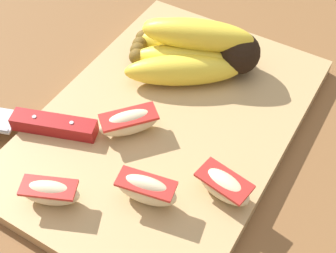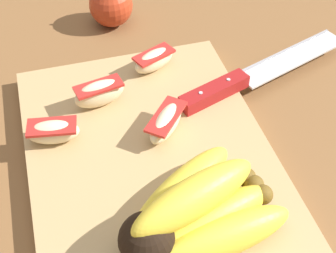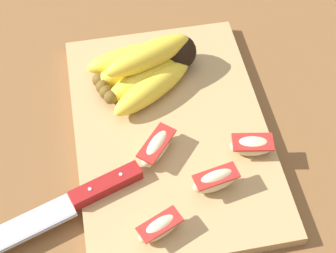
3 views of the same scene
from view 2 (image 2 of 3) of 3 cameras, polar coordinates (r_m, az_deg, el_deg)
The scene contains 9 objects.
ground_plane at distance 0.57m, azimuth 0.09°, elevation -5.86°, with size 6.00×6.00×0.00m, color brown.
cutting_board at distance 0.57m, azimuth -1.77°, elevation -4.56°, with size 0.40×0.28×0.02m, color tan.
banana_bunch at distance 0.49m, azimuth 3.08°, elevation -9.89°, with size 0.15×0.17×0.07m.
chefs_knife at distance 0.66m, azimuth 8.59°, elevation 5.42°, with size 0.12×0.27×0.02m.
apple_wedge_near at distance 0.58m, azimuth -0.21°, elevation 0.54°, with size 0.07×0.07×0.03m.
apple_wedge_middle at distance 0.67m, azimuth -1.62°, elevation 7.68°, with size 0.05×0.07×0.03m.
apple_wedge_far at distance 0.62m, azimuth -7.91°, elevation 3.83°, with size 0.04×0.07×0.04m.
apple_wedge_extra at distance 0.59m, azimuth -13.13°, elevation -0.57°, with size 0.04×0.07×0.03m.
whole_apple at distance 0.80m, azimuth -6.83°, elevation 13.69°, with size 0.07×0.07×0.08m.
Camera 2 is at (0.35, -0.10, 0.45)m, focal length 52.92 mm.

